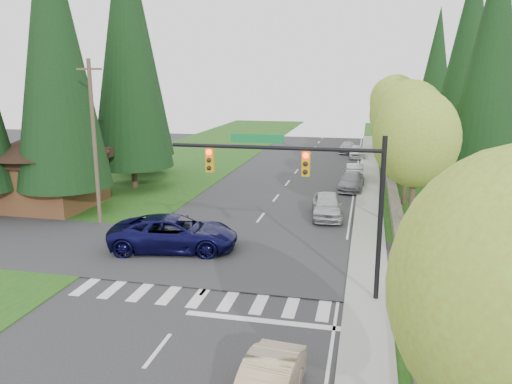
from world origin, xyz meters
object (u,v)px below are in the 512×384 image
(parked_car_a, at_px, (327,205))
(parked_car_b, at_px, (351,181))
(parked_car_e, at_px, (347,148))
(parked_car_d, at_px, (357,151))
(parked_car_c, at_px, (355,173))
(suv_navy, at_px, (174,233))

(parked_car_a, relative_size, parked_car_b, 1.00)
(parked_car_b, xyz_separation_m, parked_car_e, (-1.25, 20.04, -0.07))
(parked_car_a, height_order, parked_car_d, parked_car_a)
(parked_car_c, relative_size, parked_car_e, 0.99)
(suv_navy, xyz_separation_m, parked_car_b, (8.60, 16.69, -0.24))
(parked_car_b, xyz_separation_m, parked_car_c, (0.15, 3.84, 0.01))
(parked_car_e, bearing_deg, parked_car_d, -65.33)
(parked_car_b, relative_size, parked_car_e, 1.12)
(parked_car_a, height_order, parked_car_e, parked_car_a)
(suv_navy, xyz_separation_m, parked_car_d, (8.61, 33.16, -0.21))
(parked_car_a, height_order, parked_car_b, parked_car_a)
(suv_navy, relative_size, parked_car_e, 1.58)
(parked_car_a, bearing_deg, parked_car_e, 83.35)
(suv_navy, bearing_deg, parked_car_d, -25.11)
(suv_navy, relative_size, parked_car_a, 1.41)
(parked_car_b, bearing_deg, parked_car_c, 89.99)
(parked_car_e, bearing_deg, parked_car_b, -81.23)
(parked_car_b, distance_m, parked_car_e, 20.07)
(suv_navy, height_order, parked_car_e, suv_navy)
(parked_car_e, bearing_deg, suv_navy, -96.13)
(suv_navy, distance_m, parked_car_a, 10.92)
(suv_navy, xyz_separation_m, parked_car_e, (7.35, 36.72, -0.31))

